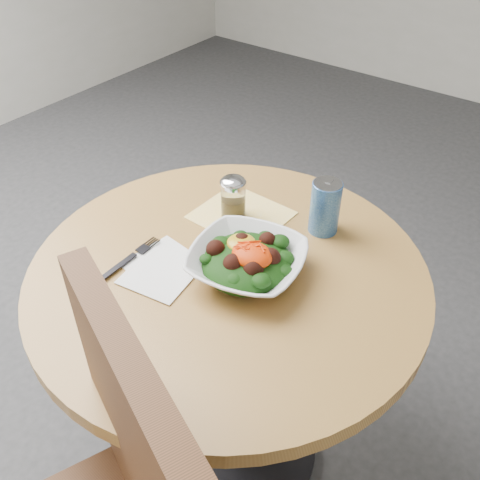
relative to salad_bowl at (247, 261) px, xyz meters
The scene contains 8 objects.
ground 0.79m from the salad_bowl, 164.12° to the right, with size 6.00×6.00×0.00m, color #303032.
table 0.24m from the salad_bowl, 164.12° to the right, with size 0.90×0.90×0.75m.
cloth_napkin 0.22m from the salad_bowl, 130.44° to the left, with size 0.22×0.20×0.00m, color yellow.
paper_napkins 0.19m from the salad_bowl, 146.40° to the right, with size 0.18×0.19×0.00m.
salad_bowl is the anchor object (origin of this frame).
fork 0.27m from the salad_bowl, 151.55° to the right, with size 0.03×0.19×0.00m.
spice_shaker 0.21m from the salad_bowl, 135.92° to the left, with size 0.06×0.06×0.12m.
beverage_can 0.25m from the salad_bowl, 77.16° to the left, with size 0.07×0.07×0.14m.
Camera 1 is at (0.56, -0.70, 1.55)m, focal length 40.00 mm.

